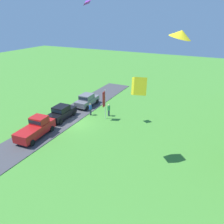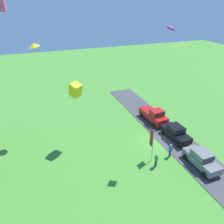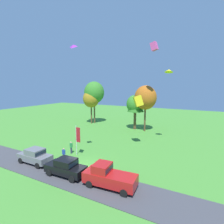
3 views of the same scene
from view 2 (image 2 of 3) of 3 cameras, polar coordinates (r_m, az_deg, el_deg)
ground_plane at (r=28.94m, az=11.87°, el=-7.64°), size 120.00×120.00×0.00m
pavement_strip at (r=30.08m, az=15.61°, el=-6.57°), size 36.00×4.40×0.06m
car_sedan_far_end at (r=25.96m, az=22.37°, el=-11.17°), size 4.41×1.97×1.84m
car_sedan_near_entrance at (r=29.49m, az=16.29°, el=-5.07°), size 4.46×2.08×1.84m
car_pickup_by_flagpole at (r=32.73m, az=10.92°, el=-0.83°), size 5.13×2.34×2.14m
person_watching_sky at (r=24.63m, az=11.45°, el=-12.18°), size 0.36×0.24×1.71m
person_beside_suv at (r=26.34m, az=14.99°, el=-9.65°), size 0.36×0.24×1.71m
flag_banner at (r=24.40m, az=10.39°, el=-7.39°), size 0.71×0.08×4.11m
kite_box_near_flag at (r=25.13m, az=-9.54°, el=5.72°), size 1.85×1.59×1.83m
kite_delta_low_drifter at (r=26.98m, az=-19.75°, el=16.13°), size 1.31×1.37×0.71m
kite_diamond_over_trees at (r=21.93m, az=15.34°, el=20.50°), size 0.84×0.90×0.60m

